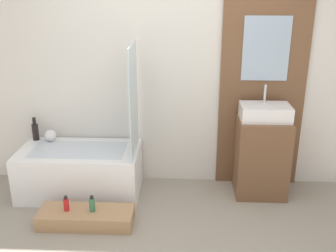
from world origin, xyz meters
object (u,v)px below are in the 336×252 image
object	(u,v)px
vase_round_light	(51,136)
bottle_soap_secondary	(92,204)
bathtub	(81,171)
sink	(265,112)
vase_tall_dark	(35,131)
wooden_step_bench	(86,217)
bottle_soap_primary	(66,204)

from	to	relation	value
vase_round_light	bottle_soap_secondary	bearing A→B (deg)	-52.59
bathtub	sink	distance (m)	2.01
vase_tall_dark	vase_round_light	world-z (taller)	vase_tall_dark
sink	vase_tall_dark	xyz separation A→B (m)	(-2.44, 0.16, -0.30)
wooden_step_bench	vase_tall_dark	distance (m)	1.23
sink	wooden_step_bench	bearing A→B (deg)	-158.24
sink	bottle_soap_primary	world-z (taller)	sink
vase_tall_dark	wooden_step_bench	bearing A→B (deg)	-49.07
sink	vase_tall_dark	distance (m)	2.46
sink	bottle_soap_secondary	size ratio (longest dim) A/B	3.15
vase_tall_dark	bottle_soap_secondary	distance (m)	1.22
bathtub	vase_tall_dark	xyz separation A→B (m)	(-0.54, 0.25, 0.35)
wooden_step_bench	sink	xyz separation A→B (m)	(1.71, 0.68, 0.83)
vase_tall_dark	bottle_soap_primary	size ratio (longest dim) A/B	1.72
wooden_step_bench	vase_tall_dark	bearing A→B (deg)	130.93
vase_tall_dark	bottle_soap_primary	distance (m)	1.08
bathtub	vase_tall_dark	bearing A→B (deg)	154.97
wooden_step_bench	bottle_soap_secondary	xyz separation A→B (m)	(0.07, 0.00, 0.14)
bathtub	bottle_soap_primary	world-z (taller)	bathtub
wooden_step_bench	vase_tall_dark	size ratio (longest dim) A/B	3.43
bottle_soap_primary	bottle_soap_secondary	world-z (taller)	bottle_soap_secondary
sink	bottle_soap_primary	size ratio (longest dim) A/B	3.33
bathtub	bottle_soap_primary	bearing A→B (deg)	-88.42
bathtub	wooden_step_bench	size ratio (longest dim) A/B	1.42
bathtub	vase_round_light	xyz separation A→B (m)	(-0.36, 0.22, 0.31)
bathtub	vase_round_light	size ratio (longest dim) A/B	9.92
wooden_step_bench	bathtub	bearing A→B (deg)	107.98
wooden_step_bench	bottle_soap_primary	xyz separation A→B (m)	(-0.18, 0.00, 0.14)
bathtub	bottle_soap_primary	distance (m)	0.59
vase_round_light	bottle_soap_primary	world-z (taller)	vase_round_light
bottle_soap_primary	bottle_soap_secondary	distance (m)	0.24
vase_tall_dark	vase_round_light	xyz separation A→B (m)	(0.17, -0.03, -0.04)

